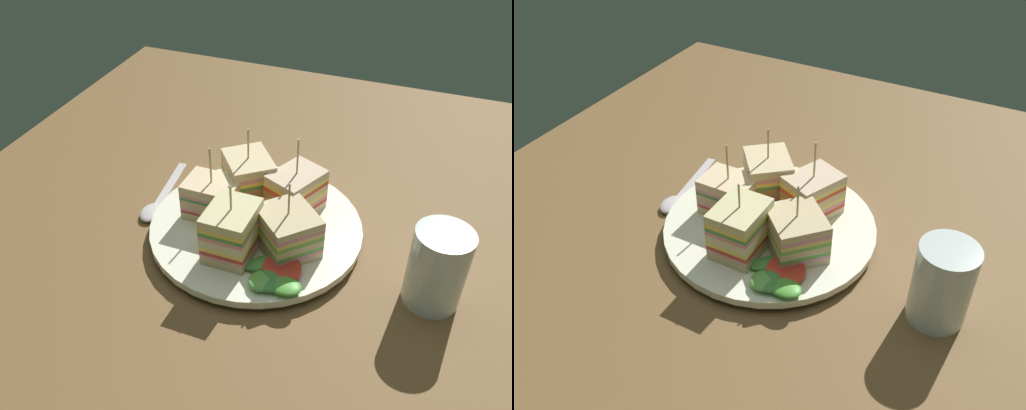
# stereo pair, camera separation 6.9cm
# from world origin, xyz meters

# --- Properties ---
(ground_plane) EXTENTS (1.00, 0.89, 0.02)m
(ground_plane) POSITION_xyz_m (0.00, 0.00, -0.01)
(ground_plane) COLOR brown
(plate) EXTENTS (0.27, 0.27, 0.02)m
(plate) POSITION_xyz_m (0.00, 0.00, 0.01)
(plate) COLOR white
(plate) RESTS_ON ground_plane
(sandwich_wedge_0) EXTENTS (0.07, 0.05, 0.10)m
(sandwich_wedge_0) POSITION_xyz_m (0.06, -0.01, 0.05)
(sandwich_wedge_0) COLOR #D5B985
(sandwich_wedge_0) RESTS_ON plate
(sandwich_wedge_1) EXTENTS (0.09, 0.09, 0.10)m
(sandwich_wedge_1) POSITION_xyz_m (0.03, 0.05, 0.04)
(sandwich_wedge_1) COLOR beige
(sandwich_wedge_1) RESTS_ON plate
(sandwich_wedge_2) EXTENTS (0.08, 0.07, 0.11)m
(sandwich_wedge_2) POSITION_xyz_m (-0.05, 0.04, 0.05)
(sandwich_wedge_2) COLOR beige
(sandwich_wedge_2) RESTS_ON plate
(sandwich_wedge_3) EXTENTS (0.09, 0.09, 0.10)m
(sandwich_wedge_3) POSITION_xyz_m (-0.05, -0.03, 0.05)
(sandwich_wedge_3) COLOR #DDB588
(sandwich_wedge_3) RESTS_ON plate
(sandwich_wedge_4) EXTENTS (0.05, 0.07, 0.10)m
(sandwich_wedge_4) POSITION_xyz_m (0.00, -0.06, 0.04)
(sandwich_wedge_4) COLOR beige
(sandwich_wedge_4) RESTS_ON plate
(chip_pile) EXTENTS (0.07, 0.06, 0.02)m
(chip_pile) POSITION_xyz_m (0.00, 0.00, 0.03)
(chip_pile) COLOR tan
(chip_pile) RESTS_ON plate
(salad_garnish) EXTENTS (0.07, 0.08, 0.01)m
(salad_garnish) POSITION_xyz_m (0.09, 0.05, 0.02)
(salad_garnish) COLOR #499833
(salad_garnish) RESTS_ON plate
(spoon) EXTENTS (0.15, 0.04, 0.01)m
(spoon) POSITION_xyz_m (-0.00, -0.15, 0.00)
(spoon) COLOR silver
(spoon) RESTS_ON ground_plane
(drinking_glass) EXTENTS (0.06, 0.06, 0.10)m
(drinking_glass) POSITION_xyz_m (0.04, 0.22, 0.04)
(drinking_glass) COLOR silver
(drinking_glass) RESTS_ON ground_plane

